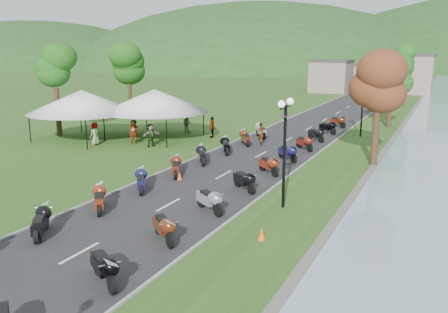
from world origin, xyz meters
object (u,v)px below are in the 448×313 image
at_px(pedestrian_c, 134,139).
at_px(pedestrian_a, 134,144).
at_px(vendor_tent_main, 155,114).
at_px(pedestrian_b, 187,132).

bearing_deg(pedestrian_c, pedestrian_a, -18.56).
bearing_deg(pedestrian_a, pedestrian_c, 95.05).
distance_m(pedestrian_a, pedestrian_c, 1.95).
xyz_separation_m(vendor_tent_main, pedestrian_b, (0.91, 3.50, -2.00)).
distance_m(vendor_tent_main, pedestrian_c, 2.67).
bearing_deg(pedestrian_b, pedestrian_c, 71.56).
xyz_separation_m(pedestrian_a, pedestrian_c, (-1.14, 1.59, 0.00)).
bearing_deg(pedestrian_c, vendor_tent_main, 75.69).
relative_size(pedestrian_a, pedestrian_b, 1.18).
xyz_separation_m(vendor_tent_main, pedestrian_c, (-1.36, -1.13, -2.00)).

